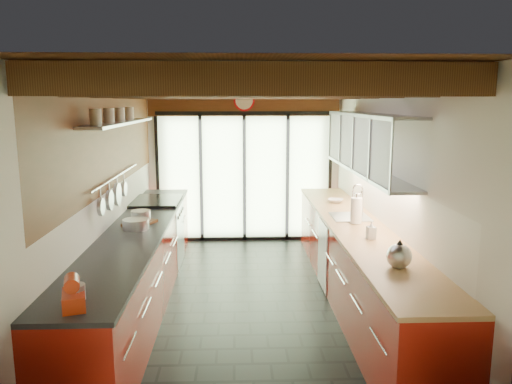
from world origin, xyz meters
TOP-DOWN VIEW (x-y plane):
  - ground at (0.00, 0.00)m, footprint 5.50×5.50m
  - room_shell at (0.00, 0.00)m, footprint 5.50×5.50m
  - ceiling_beams at (-0.00, 0.38)m, footprint 3.14×5.06m
  - glass_door at (0.00, 2.69)m, footprint 2.95×0.10m
  - left_counter at (-1.28, 0.00)m, footprint 0.68×5.00m
  - range_stove at (-1.28, 1.45)m, footprint 0.66×0.90m
  - right_counter at (1.27, 0.00)m, footprint 0.68×5.00m
  - sink_assembly at (1.29, 0.40)m, footprint 0.45×0.52m
  - upper_cabinets_right at (1.43, 0.30)m, footprint 0.34×3.00m
  - left_wall_fixtures at (-1.47, 0.14)m, footprint 0.28×2.60m
  - stand_mixer at (-1.27, -2.24)m, footprint 0.22×0.30m
  - pot_large at (-1.27, 0.24)m, footprint 0.29×0.29m
  - pot_small at (-1.27, -0.07)m, footprint 0.38×0.38m
  - cutting_board at (-1.27, 0.16)m, footprint 0.39×0.45m
  - kettle at (1.27, -1.48)m, footprint 0.23×0.28m
  - paper_towel at (1.27, 0.09)m, footprint 0.18×0.18m
  - soap_bottle at (1.27, -0.58)m, footprint 0.10×0.10m
  - bowl at (1.27, 1.33)m, footprint 0.28×0.28m

SIDE VIEW (x-z plane):
  - ground at x=0.00m, z-range 0.00..0.00m
  - right_counter at x=1.27m, z-range 0.00..0.92m
  - left_counter at x=-1.28m, z-range 0.00..0.92m
  - range_stove at x=-1.28m, z-range -0.01..0.96m
  - cutting_board at x=-1.27m, z-range 0.92..0.95m
  - bowl at x=1.27m, z-range 0.92..0.97m
  - sink_assembly at x=1.29m, z-range 0.75..1.17m
  - pot_small at x=-1.27m, z-range 0.92..1.03m
  - pot_large at x=-1.27m, z-range 0.92..1.07m
  - stand_mixer at x=-1.27m, z-range 0.89..1.14m
  - soap_bottle at x=1.27m, z-range 0.92..1.12m
  - kettle at x=1.27m, z-range 0.90..1.16m
  - paper_towel at x=1.27m, z-range 0.89..1.25m
  - room_shell at x=0.00m, z-range -1.10..4.40m
  - glass_door at x=0.00m, z-range 0.21..3.11m
  - upper_cabinets_right at x=1.43m, z-range 0.35..3.35m
  - left_wall_fixtures at x=-1.47m, z-range 1.40..2.36m
  - ceiling_beams at x=0.00m, z-range 0.01..4.91m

